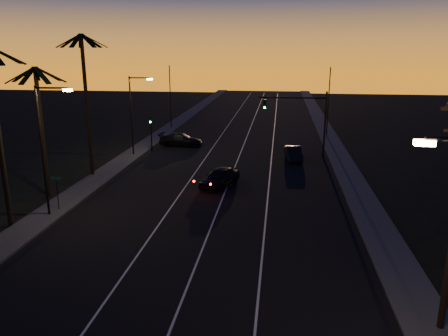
# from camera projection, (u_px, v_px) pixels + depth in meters

# --- Properties ---
(road) EXTENTS (20.00, 170.00, 0.01)m
(road) POSITION_uv_depth(u_px,v_px,m) (224.00, 180.00, 38.66)
(road) COLOR black
(road) RESTS_ON ground
(sidewalk_left) EXTENTS (2.40, 170.00, 0.16)m
(sidewalk_left) POSITION_uv_depth(u_px,v_px,m) (103.00, 175.00, 40.01)
(sidewalk_left) COLOR #373735
(sidewalk_left) RESTS_ON ground
(sidewalk_right) EXTENTS (2.40, 170.00, 0.16)m
(sidewalk_right) POSITION_uv_depth(u_px,v_px,m) (354.00, 184.00, 37.26)
(sidewalk_right) COLOR #373735
(sidewalk_right) RESTS_ON ground
(lane_stripe_left) EXTENTS (0.12, 160.00, 0.01)m
(lane_stripe_left) POSITION_uv_depth(u_px,v_px,m) (191.00, 179.00, 39.02)
(lane_stripe_left) COLOR silver
(lane_stripe_left) RESTS_ON road
(lane_stripe_mid) EXTENTS (0.12, 160.00, 0.01)m
(lane_stripe_mid) POSITION_uv_depth(u_px,v_px,m) (230.00, 180.00, 38.59)
(lane_stripe_mid) COLOR silver
(lane_stripe_mid) RESTS_ON road
(lane_stripe_right) EXTENTS (0.12, 160.00, 0.01)m
(lane_stripe_right) POSITION_uv_depth(u_px,v_px,m) (269.00, 182.00, 38.16)
(lane_stripe_right) COLOR silver
(lane_stripe_right) RESTS_ON road
(palm_mid) EXTENTS (4.25, 4.16, 10.03)m
(palm_mid) POSITION_uv_depth(u_px,v_px,m) (40.00, 118.00, 32.88)
(palm_mid) COLOR black
(palm_mid) RESTS_ON ground
(palm_far) EXTENTS (4.25, 4.16, 12.53)m
(palm_far) POSITION_uv_depth(u_px,v_px,m) (86.00, 92.00, 38.14)
(palm_far) COLOR black
(palm_far) RESTS_ON ground
(streetlight_left_near) EXTENTS (2.55, 0.26, 9.00)m
(streetlight_left_near) POSITION_uv_depth(u_px,v_px,m) (45.00, 141.00, 29.00)
(streetlight_left_near) COLOR black
(streetlight_left_near) RESTS_ON ground
(streetlight_left_far) EXTENTS (2.55, 0.26, 8.50)m
(streetlight_left_far) POSITION_uv_depth(u_px,v_px,m) (134.00, 109.00, 46.28)
(streetlight_left_far) COLOR black
(streetlight_left_far) RESTS_ON ground
(street_sign) EXTENTS (0.70, 0.06, 2.60)m
(street_sign) POSITION_uv_depth(u_px,v_px,m) (57.00, 189.00, 30.94)
(street_sign) COLOR black
(street_sign) RESTS_ON ground
(signal_mast) EXTENTS (7.10, 0.41, 7.00)m
(signal_mast) POSITION_uv_depth(u_px,v_px,m) (303.00, 112.00, 46.08)
(signal_mast) COLOR black
(signal_mast) RESTS_ON ground
(signal_post) EXTENTS (0.28, 0.37, 4.20)m
(signal_post) POSITION_uv_depth(u_px,v_px,m) (151.00, 127.00, 48.61)
(signal_post) COLOR black
(signal_post) RESTS_ON ground
(far_pole_left) EXTENTS (0.14, 0.14, 9.00)m
(far_pole_left) POSITION_uv_depth(u_px,v_px,m) (170.00, 97.00, 62.73)
(far_pole_left) COLOR black
(far_pole_left) RESTS_ON ground
(far_pole_right) EXTENTS (0.14, 0.14, 9.00)m
(far_pole_right) POSITION_uv_depth(u_px,v_px,m) (328.00, 102.00, 57.16)
(far_pole_right) COLOR black
(far_pole_right) RESTS_ON ground
(lead_car) EXTENTS (3.59, 5.39, 1.56)m
(lead_car) POSITION_uv_depth(u_px,v_px,m) (220.00, 177.00, 36.83)
(lead_car) COLOR black
(lead_car) RESTS_ON road
(right_car) EXTENTS (1.92, 4.39, 1.40)m
(right_car) POSITION_uv_depth(u_px,v_px,m) (294.00, 154.00, 45.48)
(right_car) COLOR black
(right_car) RESTS_ON road
(cross_car) EXTENTS (5.25, 2.36, 1.49)m
(cross_car) POSITION_uv_depth(u_px,v_px,m) (181.00, 140.00, 52.15)
(cross_car) COLOR black
(cross_car) RESTS_ON road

